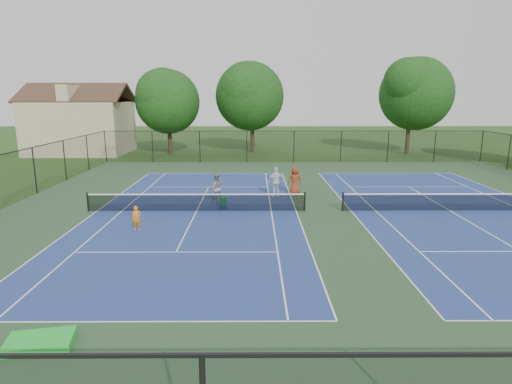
{
  "coord_description": "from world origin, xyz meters",
  "views": [
    {
      "loc": [
        -3.85,
        -22.77,
        6.16
      ],
      "look_at": [
        -3.73,
        -1.0,
        1.3
      ],
      "focal_mm": 30.0,
      "sensor_mm": 36.0,
      "label": 1
    }
  ],
  "objects_px": {
    "tree_back_b": "(252,93)",
    "child_player": "(137,218)",
    "ball_crate": "(223,207)",
    "ball_hopper": "(223,201)",
    "bystander_c": "(295,181)",
    "clapboard_house": "(81,125)",
    "bystander_a": "(276,182)",
    "tree_back_a": "(168,98)",
    "tree_back_d": "(411,90)",
    "instructor": "(216,188)"
  },
  "relations": [
    {
      "from": "tree_back_b",
      "to": "ball_hopper",
      "type": "height_order",
      "value": "tree_back_b"
    },
    {
      "from": "clapboard_house",
      "to": "child_player",
      "type": "height_order",
      "value": "clapboard_house"
    },
    {
      "from": "tree_back_d",
      "to": "clapboard_house",
      "type": "xyz_separation_m",
      "value": [
        -36.0,
        1.0,
        -3.73
      ]
    },
    {
      "from": "tree_back_d",
      "to": "ball_crate",
      "type": "distance_m",
      "value": 30.76
    },
    {
      "from": "tree_back_d",
      "to": "instructor",
      "type": "xyz_separation_m",
      "value": [
        -19.08,
        -22.04,
        -5.93
      ]
    },
    {
      "from": "ball_crate",
      "to": "clapboard_house",
      "type": "bearing_deg",
      "value": 125.33
    },
    {
      "from": "bystander_c",
      "to": "tree_back_a",
      "type": "bearing_deg",
      "value": -72.85
    },
    {
      "from": "child_player",
      "to": "bystander_c",
      "type": "relative_size",
      "value": 0.65
    },
    {
      "from": "child_player",
      "to": "tree_back_d",
      "type": "bearing_deg",
      "value": 35.77
    },
    {
      "from": "bystander_c",
      "to": "ball_crate",
      "type": "distance_m",
      "value": 5.76
    },
    {
      "from": "instructor",
      "to": "bystander_a",
      "type": "height_order",
      "value": "bystander_a"
    },
    {
      "from": "tree_back_a",
      "to": "ball_hopper",
      "type": "bearing_deg",
      "value": -72.51
    },
    {
      "from": "ball_crate",
      "to": "ball_hopper",
      "type": "relative_size",
      "value": 0.87
    },
    {
      "from": "instructor",
      "to": "bystander_a",
      "type": "relative_size",
      "value": 0.94
    },
    {
      "from": "child_player",
      "to": "bystander_c",
      "type": "xyz_separation_m",
      "value": [
        8.14,
        7.52,
        0.32
      ]
    },
    {
      "from": "child_player",
      "to": "bystander_a",
      "type": "height_order",
      "value": "bystander_a"
    },
    {
      "from": "instructor",
      "to": "bystander_a",
      "type": "bearing_deg",
      "value": -174.05
    },
    {
      "from": "clapboard_house",
      "to": "instructor",
      "type": "xyz_separation_m",
      "value": [
        16.92,
        -23.04,
        -2.2
      ]
    },
    {
      "from": "clapboard_house",
      "to": "ball_crate",
      "type": "xyz_separation_m",
      "value": [
        17.44,
        -24.6,
        -2.95
      ]
    },
    {
      "from": "clapboard_house",
      "to": "instructor",
      "type": "relative_size",
      "value": 6.05
    },
    {
      "from": "bystander_a",
      "to": "instructor",
      "type": "bearing_deg",
      "value": -1.81
    },
    {
      "from": "tree_back_a",
      "to": "bystander_a",
      "type": "distance_m",
      "value": 23.61
    },
    {
      "from": "tree_back_a",
      "to": "instructor",
      "type": "xyz_separation_m",
      "value": [
        6.92,
        -22.04,
        -5.14
      ]
    },
    {
      "from": "clapboard_house",
      "to": "bystander_c",
      "type": "relative_size",
      "value": 5.96
    },
    {
      "from": "bystander_a",
      "to": "tree_back_d",
      "type": "bearing_deg",
      "value": -151.85
    },
    {
      "from": "instructor",
      "to": "ball_crate",
      "type": "xyz_separation_m",
      "value": [
        0.52,
        -1.56,
        -0.75
      ]
    },
    {
      "from": "tree_back_d",
      "to": "tree_back_a",
      "type": "bearing_deg",
      "value": -180.0
    },
    {
      "from": "child_player",
      "to": "ball_hopper",
      "type": "xyz_separation_m",
      "value": [
        3.79,
        3.83,
        -0.1
      ]
    },
    {
      "from": "ball_crate",
      "to": "bystander_c",
      "type": "bearing_deg",
      "value": 40.27
    },
    {
      "from": "bystander_a",
      "to": "child_player",
      "type": "bearing_deg",
      "value": 20.29
    },
    {
      "from": "tree_back_b",
      "to": "child_player",
      "type": "bearing_deg",
      "value": -100.31
    },
    {
      "from": "tree_back_d",
      "to": "ball_crate",
      "type": "relative_size",
      "value": 28.49
    },
    {
      "from": "tree_back_a",
      "to": "tree_back_d",
      "type": "bearing_deg",
      "value": 0.0
    },
    {
      "from": "ball_crate",
      "to": "instructor",
      "type": "bearing_deg",
      "value": 108.27
    },
    {
      "from": "tree_back_b",
      "to": "child_player",
      "type": "relative_size",
      "value": 8.52
    },
    {
      "from": "tree_back_a",
      "to": "instructor",
      "type": "bearing_deg",
      "value": -72.57
    },
    {
      "from": "instructor",
      "to": "bystander_c",
      "type": "xyz_separation_m",
      "value": [
        4.87,
        2.13,
        0.01
      ]
    },
    {
      "from": "tree_back_b",
      "to": "bystander_c",
      "type": "height_order",
      "value": "tree_back_b"
    },
    {
      "from": "tree_back_a",
      "to": "bystander_a",
      "type": "height_order",
      "value": "tree_back_a"
    },
    {
      "from": "tree_back_a",
      "to": "tree_back_b",
      "type": "height_order",
      "value": "tree_back_b"
    },
    {
      "from": "tree_back_b",
      "to": "clapboard_house",
      "type": "xyz_separation_m",
      "value": [
        -19.0,
        -1.0,
        -3.5
      ]
    },
    {
      "from": "tree_back_b",
      "to": "bystander_a",
      "type": "xyz_separation_m",
      "value": [
        1.54,
        -22.5,
        -5.64
      ]
    },
    {
      "from": "tree_back_a",
      "to": "clapboard_house",
      "type": "height_order",
      "value": "tree_back_a"
    },
    {
      "from": "child_player",
      "to": "ball_crate",
      "type": "distance_m",
      "value": 5.41
    },
    {
      "from": "ball_hopper",
      "to": "tree_back_a",
      "type": "bearing_deg",
      "value": 107.49
    },
    {
      "from": "tree_back_a",
      "to": "child_player",
      "type": "relative_size",
      "value": 7.77
    },
    {
      "from": "tree_back_d",
      "to": "instructor",
      "type": "bearing_deg",
      "value": -130.88
    },
    {
      "from": "bystander_a",
      "to": "tree_back_a",
      "type": "bearing_deg",
      "value": -87.61
    },
    {
      "from": "tree_back_d",
      "to": "clapboard_house",
      "type": "relative_size",
      "value": 0.96
    },
    {
      "from": "tree_back_b",
      "to": "instructor",
      "type": "distance_m",
      "value": 24.79
    }
  ]
}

